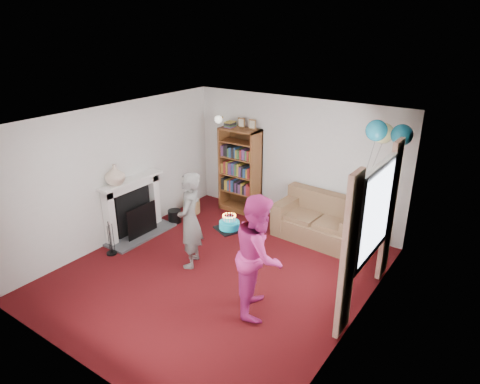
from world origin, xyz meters
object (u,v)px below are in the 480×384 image
Objects in this scene: sofa at (320,222)px; person_magenta at (259,255)px; birthday_cake at (229,225)px; person_striped at (190,220)px; bookcase at (241,171)px.

sofa is 2.51m from person_magenta.
person_magenta is 5.07× the size of birthday_cake.
person_striped is (-1.36, -2.09, 0.49)m from sofa.
sofa is at bearing -6.79° from bookcase.
birthday_cake is (-0.50, 0.01, 0.30)m from person_magenta.
birthday_cake is at bearing -58.17° from bookcase.
person_striped is at bearing 161.63° from birthday_cake.
person_magenta reaches higher than sofa.
birthday_cake is (1.05, -0.35, 0.35)m from person_striped.
sofa is 0.98× the size of person_striped.
person_striped reaches higher than birthday_cake.
sofa is at bearing 82.72° from birthday_cake.
person_magenta is at bearing -81.93° from sofa.
person_magenta is (0.19, -2.45, 0.55)m from sofa.
sofa is at bearing 120.51° from person_striped.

